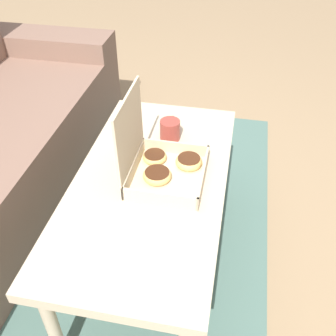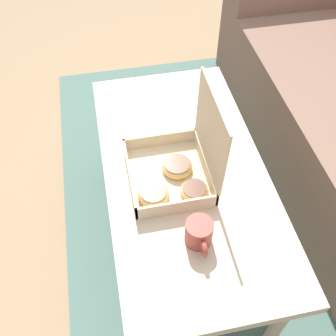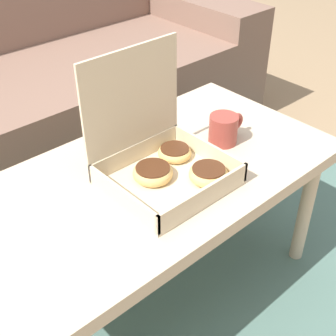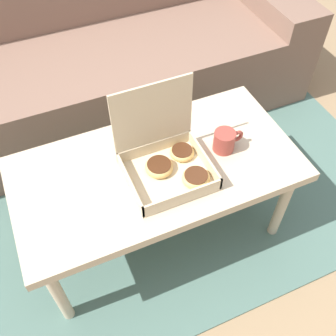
{
  "view_description": "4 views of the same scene",
  "coord_description": "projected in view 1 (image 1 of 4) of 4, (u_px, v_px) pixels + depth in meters",
  "views": [
    {
      "loc": [
        -1.05,
        -0.42,
        1.42
      ],
      "look_at": [
        0.02,
        -0.2,
        0.52
      ],
      "focal_mm": 42.0,
      "sensor_mm": 36.0,
      "label": 1
    },
    {
      "loc": [
        0.83,
        -0.37,
        1.53
      ],
      "look_at": [
        0.02,
        -0.2,
        0.52
      ],
      "focal_mm": 42.0,
      "sensor_mm": 36.0,
      "label": 2
    },
    {
      "loc": [
        -0.62,
        -0.91,
        1.2
      ],
      "look_at": [
        0.02,
        -0.2,
        0.52
      ],
      "focal_mm": 50.0,
      "sensor_mm": 36.0,
      "label": 3
    },
    {
      "loc": [
        -0.34,
        -1.02,
        1.61
      ],
      "look_at": [
        0.02,
        -0.2,
        0.52
      ],
      "focal_mm": 42.0,
      "sensor_mm": 36.0,
      "label": 4
    }
  ],
  "objects": [
    {
      "name": "ground_plane",
      "position": [
        123.0,
        255.0,
        1.76
      ],
      "size": [
        12.0,
        12.0,
        0.0
      ],
      "primitive_type": "plane",
      "color": "#937756"
    },
    {
      "name": "area_rug",
      "position": [
        60.0,
        244.0,
        1.8
      ],
      "size": [
        2.48,
        1.87,
        0.01
      ],
      "primitive_type": "cube",
      "color": "#4C6B60",
      "rests_on": "ground_plane"
    },
    {
      "name": "coffee_table",
      "position": [
        150.0,
        190.0,
        1.47
      ],
      "size": [
        1.08,
        0.55,
        0.47
      ],
      "color": "#C6B293",
      "rests_on": "ground_plane"
    },
    {
      "name": "pastry_box",
      "position": [
        161.0,
        162.0,
        1.43
      ],
      "size": [
        0.3,
        0.27,
        0.33
      ],
      "color": "beige",
      "rests_on": "coffee_table"
    },
    {
      "name": "coffee_mug",
      "position": [
        170.0,
        129.0,
        1.62
      ],
      "size": [
        0.12,
        0.08,
        0.09
      ],
      "color": "#993D33",
      "rests_on": "coffee_table"
    }
  ]
}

